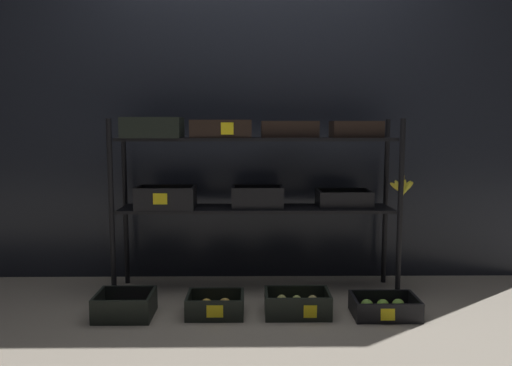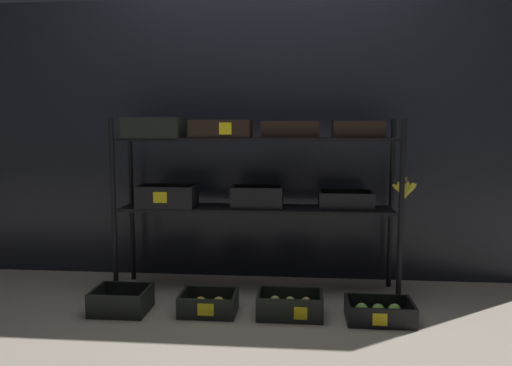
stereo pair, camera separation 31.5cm
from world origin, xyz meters
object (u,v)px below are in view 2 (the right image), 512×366
object	(u,v)px
display_rack	(254,169)
crate_ground_apple_green	(379,313)
crate_ground_pear	(290,307)
crate_ground_apple_gold	(209,305)
crate_ground_plum	(121,303)

from	to	relation	value
display_rack	crate_ground_apple_green	world-z (taller)	display_rack
display_rack	crate_ground_pear	distance (m)	0.89
crate_ground_pear	crate_ground_apple_gold	bearing A→B (deg)	179.51
crate_ground_pear	crate_ground_apple_green	size ratio (longest dim) A/B	1.01
crate_ground_apple_gold	crate_ground_apple_green	distance (m)	0.96
crate_ground_plum	crate_ground_pear	world-z (taller)	crate_ground_plum
display_rack	crate_ground_apple_gold	size ratio (longest dim) A/B	5.85
crate_ground_apple_green	display_rack	bearing A→B (deg)	148.97
crate_ground_apple_gold	crate_ground_pear	xyz separation A→B (m)	(0.47, -0.00, 0.01)
display_rack	crate_ground_pear	size ratio (longest dim) A/B	5.13
crate_ground_plum	crate_ground_pear	xyz separation A→B (m)	(0.98, 0.02, 0.01)
crate_ground_plum	crate_ground_apple_green	xyz separation A→B (m)	(1.47, -0.00, -0.00)
crate_ground_plum	crate_ground_pear	bearing A→B (deg)	1.02
crate_ground_plum	display_rack	bearing A→B (deg)	30.84
crate_ground_plum	crate_ground_apple_gold	world-z (taller)	crate_ground_plum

